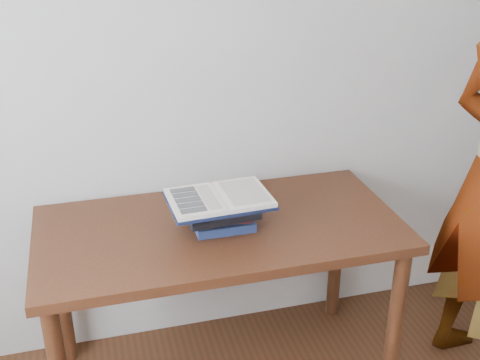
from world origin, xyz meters
name	(u,v)px	position (x,y,z in m)	size (l,w,h in m)	color
room_shell	(379,114)	(-0.08, 0.01, 1.63)	(3.54, 3.54, 2.62)	beige
desk	(220,247)	(0.06, 1.38, 0.63)	(1.36, 0.68, 0.73)	#4B2112
book_stack	(221,212)	(0.07, 1.37, 0.79)	(0.28, 0.21, 0.12)	navy
open_book	(219,199)	(0.05, 1.34, 0.86)	(0.38, 0.27, 0.03)	black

